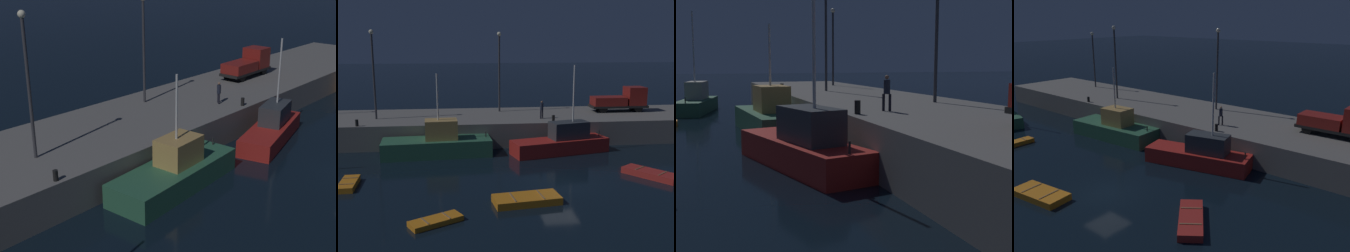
# 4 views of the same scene
# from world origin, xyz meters

# --- Properties ---
(pier_quay) EXTENTS (66.14, 9.54, 2.33)m
(pier_quay) POSITION_xyz_m (0.00, 15.03, 1.16)
(pier_quay) COLOR slate
(pier_quay) RESTS_ON ground
(fishing_boat_blue) EXTENTS (9.06, 4.48, 7.78)m
(fishing_boat_blue) POSITION_xyz_m (2.11, 8.17, 0.98)
(fishing_boat_blue) COLOR red
(fishing_boat_blue) RESTS_ON ground
(fishing_boat_white) EXTENTS (9.06, 4.37, 9.25)m
(fishing_boat_white) POSITION_xyz_m (-23.86, 4.07, 0.96)
(fishing_boat_white) COLOR #2D6647
(fishing_boat_white) RESTS_ON ground
(fishing_boat_orange) EXTENTS (9.54, 3.79, 7.15)m
(fishing_boat_orange) POSITION_xyz_m (-8.86, 8.52, 1.01)
(fishing_boat_orange) COLOR #2D6647
(fishing_boat_orange) RESTS_ON ground
(lamp_post_west) EXTENTS (0.44, 0.44, 7.55)m
(lamp_post_west) POSITION_xyz_m (-23.28, 17.21, 6.77)
(lamp_post_west) COLOR #38383D
(lamp_post_west) RESTS_ON pier_quay
(lamp_post_east) EXTENTS (0.44, 0.44, 8.57)m
(lamp_post_east) POSITION_xyz_m (-15.03, 14.14, 7.29)
(lamp_post_east) COLOR #38383D
(lamp_post_east) RESTS_ON pier_quay
(lamp_post_central) EXTENTS (0.44, 0.44, 8.44)m
(lamp_post_central) POSITION_xyz_m (-2.62, 17.29, 7.23)
(lamp_post_central) COLOR #38383D
(lamp_post_central) RESTS_ON pier_quay
(dockworker) EXTENTS (0.45, 0.45, 1.76)m
(dockworker) POSITION_xyz_m (1.11, 12.59, 3.33)
(dockworker) COLOR black
(dockworker) RESTS_ON pier_quay
(bollard_west) EXTENTS (0.28, 0.28, 0.61)m
(bollard_west) POSITION_xyz_m (-16.09, 10.67, 2.63)
(bollard_west) COLOR black
(bollard_west) RESTS_ON pier_quay
(bollard_central) EXTENTS (0.28, 0.28, 0.64)m
(bollard_central) POSITION_xyz_m (1.89, 10.80, 2.65)
(bollard_central) COLOR black
(bollard_central) RESTS_ON pier_quay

